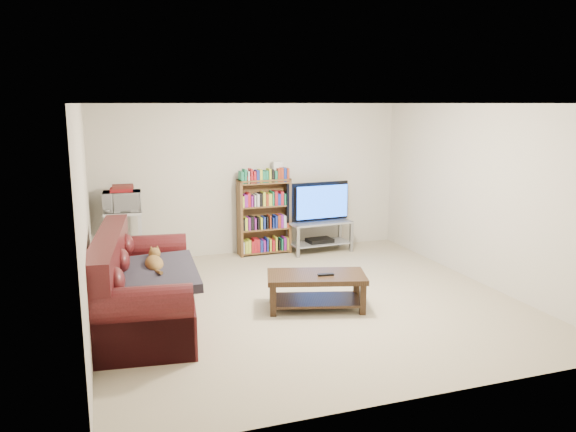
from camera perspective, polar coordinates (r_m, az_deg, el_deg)
name	(u,v)px	position (r m, az deg, el deg)	size (l,w,h in m)	color
floor	(306,300)	(7.04, 1.84, -8.57)	(5.00, 5.00, 0.00)	#BFB18E
ceiling	(307,103)	(6.61, 1.97, 11.37)	(5.00, 5.00, 0.00)	white
wall_back	(252,179)	(9.08, -3.67, 3.76)	(5.00, 5.00, 0.00)	beige
wall_front	(419,259)	(4.53, 13.13, -4.31)	(5.00, 5.00, 0.00)	beige
wall_left	(86,219)	(6.31, -19.88, -0.28)	(5.00, 5.00, 0.00)	beige
wall_right	(481,195)	(7.94, 19.05, 2.06)	(5.00, 5.00, 0.00)	beige
sofa	(138,291)	(6.52, -15.04, -7.41)	(1.29, 2.45, 1.00)	#431113
blanket	(154,274)	(6.28, -13.46, -5.80)	(0.91, 1.17, 0.10)	#2A2731
cat	(154,264)	(6.47, -13.44, -4.74)	(0.26, 0.64, 0.19)	brown
coffee_table	(316,285)	(6.70, 2.89, -6.98)	(1.27, 0.87, 0.42)	black
remote	(326,275)	(6.62, 3.86, -5.96)	(0.19, 0.05, 0.02)	black
tv_stand	(320,231)	(9.20, 3.24, -1.55)	(1.05, 0.52, 0.51)	#999EA3
television	(320,202)	(9.11, 3.28, 1.40)	(1.10, 0.14, 0.63)	black
dvd_player	(320,240)	(9.24, 3.23, -2.48)	(0.41, 0.29, 0.06)	black
bookshelf	(264,215)	(9.01, -2.44, 0.05)	(0.85, 0.28, 1.22)	brown
shelf_clutter	(269,172)	(8.94, -1.90, 4.50)	(0.62, 0.20, 0.28)	silver
microwave_stand	(124,232)	(8.54, -16.32, -1.59)	(0.56, 0.43, 0.86)	silver
microwave	(122,201)	(8.45, -16.49, 1.43)	(0.53, 0.36, 0.29)	silver
game_boxes	(121,190)	(8.43, -16.56, 2.58)	(0.31, 0.27, 0.05)	maroon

